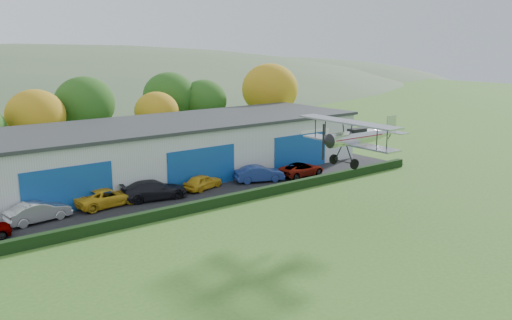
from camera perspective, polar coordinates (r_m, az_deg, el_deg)
ground at (r=29.55m, az=9.36°, el=-13.39°), size 300.00×300.00×0.00m
apron at (r=46.80m, az=-7.19°, el=-3.50°), size 48.00×9.00×0.05m
hedge at (r=42.79m, az=-3.90°, el=-4.43°), size 46.00×0.60×0.80m
hangar at (r=53.07m, az=-9.28°, el=1.25°), size 40.60×12.60×5.30m
tree_belt at (r=62.41m, az=-18.37°, el=5.18°), size 75.70×13.22×10.12m
car_1 at (r=41.96m, az=-22.27°, el=-5.12°), size 4.76×2.14×1.51m
car_2 at (r=44.16m, az=-15.61°, el=-3.83°), size 5.44×2.92×1.45m
car_3 at (r=45.10m, az=-10.87°, el=-3.15°), size 5.86×3.27×1.61m
car_4 at (r=47.58m, az=-5.72°, el=-2.33°), size 4.21×2.61×1.34m
car_5 at (r=49.87m, az=0.36°, el=-1.47°), size 4.90×3.10×1.52m
car_6 at (r=52.12m, az=4.86°, el=-1.01°), size 4.94×2.43×1.35m
biplane at (r=39.38m, az=10.83°, el=2.60°), size 7.68×8.74×3.29m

